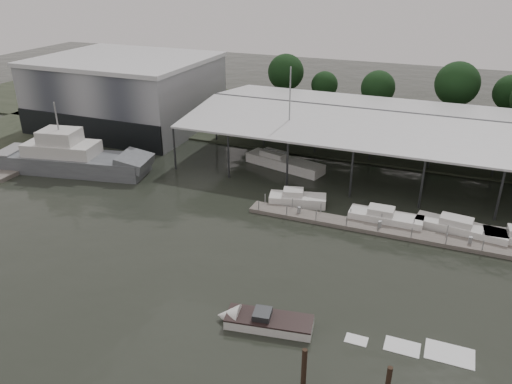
% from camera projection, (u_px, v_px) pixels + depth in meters
% --- Properties ---
extents(ground, '(200.00, 200.00, 0.00)m').
position_uv_depth(ground, '(199.00, 253.00, 43.83)').
color(ground, black).
rests_on(ground, ground).
extents(land_strip_far, '(140.00, 30.00, 0.30)m').
position_uv_depth(land_strip_far, '(323.00, 123.00, 79.18)').
color(land_strip_far, '#383F2F').
rests_on(land_strip_far, ground).
extents(land_strip_west, '(20.00, 40.00, 0.30)m').
position_uv_depth(land_strip_west, '(70.00, 116.00, 82.65)').
color(land_strip_west, '#383F2F').
rests_on(land_strip_west, ground).
extents(storage_warehouse, '(24.50, 20.50, 10.50)m').
position_uv_depth(storage_warehouse, '(127.00, 92.00, 76.36)').
color(storage_warehouse, gray).
rests_on(storage_warehouse, ground).
extents(covered_boat_shed, '(58.24, 24.00, 6.96)m').
position_uv_depth(covered_boat_shed, '(435.00, 122.00, 59.09)').
color(covered_boat_shed, '#B8BABD').
rests_on(covered_boat_shed, ground).
extents(trawler_dock, '(3.00, 18.00, 0.50)m').
position_uv_depth(trawler_dock, '(47.00, 155.00, 65.71)').
color(trawler_dock, slate).
rests_on(trawler_dock, ground).
extents(floating_dock, '(28.00, 2.00, 1.40)m').
position_uv_depth(floating_dock, '(390.00, 231.00, 47.08)').
color(floating_dock, slate).
rests_on(floating_dock, ground).
extents(grey_trawler, '(19.69, 8.25, 8.84)m').
position_uv_depth(grey_trawler, '(73.00, 159.00, 60.55)').
color(grey_trawler, slate).
rests_on(grey_trawler, ground).
extents(white_sailboat, '(10.59, 5.23, 12.73)m').
position_uv_depth(white_sailboat, '(283.00, 163.00, 62.01)').
color(white_sailboat, white).
rests_on(white_sailboat, ground).
extents(speedboat_underway, '(17.73, 4.71, 2.00)m').
position_uv_depth(speedboat_underway, '(261.00, 321.00, 34.93)').
color(speedboat_underway, white).
rests_on(speedboat_underway, ground).
extents(moored_cruiser_0, '(6.25, 3.52, 1.70)m').
position_uv_depth(moored_cruiser_0, '(297.00, 199.00, 52.49)').
color(moored_cruiser_0, white).
rests_on(moored_cruiser_0, ground).
extents(moored_cruiser_1, '(7.05, 2.27, 1.70)m').
position_uv_depth(moored_cruiser_1, '(385.00, 218.00, 48.61)').
color(moored_cruiser_1, white).
rests_on(moored_cruiser_1, ground).
extents(moored_cruiser_2, '(8.46, 3.33, 1.70)m').
position_uv_depth(moored_cruiser_2, '(460.00, 228.00, 46.69)').
color(moored_cruiser_2, white).
rests_on(moored_cruiser_2, ground).
extents(horizon_tree_line, '(72.15, 11.08, 9.96)m').
position_uv_depth(horizon_tree_line, '(492.00, 93.00, 73.71)').
color(horizon_tree_line, '#301E15').
rests_on(horizon_tree_line, ground).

